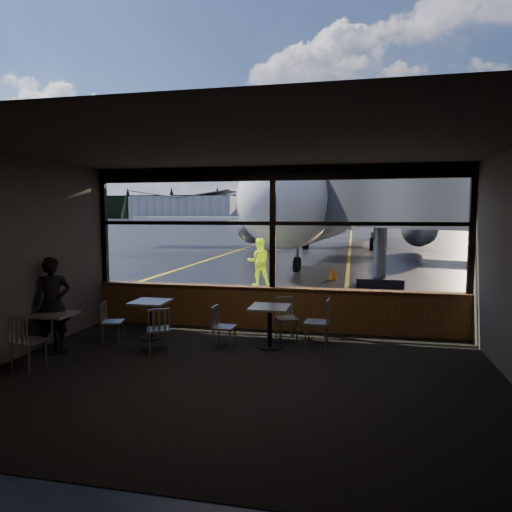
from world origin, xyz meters
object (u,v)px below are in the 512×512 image
(chair_mid_w, at_px, (113,322))
(cafe_table_left, at_px, (56,333))
(airliner, at_px, (337,168))
(cone_wing, at_px, (264,251))
(passenger, at_px, (53,304))
(chair_near_n, at_px, (287,319))
(chair_left_s, at_px, (28,342))
(jet_bridge, at_px, (416,214))
(ground_crew, at_px, (259,262))
(cafe_table_mid, at_px, (151,320))
(cone_nose, at_px, (333,273))
(chair_near_w, at_px, (224,328))
(chair_near_e, at_px, (317,323))
(chair_mid_s, at_px, (159,330))
(cafe_table_near, at_px, (270,327))

(chair_mid_w, bearing_deg, cafe_table_left, -53.59)
(airliner, height_order, cone_wing, airliner)
(airliner, distance_m, passenger, 25.35)
(chair_near_n, bearing_deg, chair_left_s, 9.37)
(jet_bridge, height_order, cafe_table_left, jet_bridge)
(chair_mid_w, distance_m, ground_crew, 7.69)
(cafe_table_mid, bearing_deg, cone_nose, 70.77)
(ground_crew, bearing_deg, cone_nose, -156.78)
(cafe_table_mid, relative_size, chair_near_w, 0.94)
(chair_left_s, distance_m, cone_nose, 12.12)
(cone_wing, bearing_deg, chair_mid_w, -87.60)
(chair_near_n, bearing_deg, passenger, -4.32)
(chair_near_e, distance_m, cone_nose, 9.14)
(chair_mid_w, bearing_deg, chair_mid_s, 55.88)
(cafe_table_left, distance_m, chair_near_w, 3.04)
(chair_near_e, xyz_separation_m, cone_wing, (-4.74, 19.17, -0.23))
(cone_nose, bearing_deg, airliner, 91.54)
(cone_nose, relative_size, cone_wing, 1.02)
(cafe_table_left, distance_m, chair_mid_s, 1.88)
(airliner, xyz_separation_m, cafe_table_near, (-0.39, -23.60, -5.22))
(chair_left_s, height_order, cone_wing, chair_left_s)
(chair_near_e, height_order, chair_mid_s, chair_near_e)
(ground_crew, bearing_deg, chair_mid_s, 72.10)
(cafe_table_left, height_order, ground_crew, ground_crew)
(cafe_table_near, relative_size, chair_near_e, 0.84)
(chair_near_w, distance_m, chair_near_n, 1.35)
(chair_mid_s, distance_m, cone_nose, 10.43)
(chair_near_e, xyz_separation_m, chair_left_s, (-4.44, -2.17, -0.02))
(cafe_table_left, height_order, chair_mid_s, chair_mid_s)
(jet_bridge, bearing_deg, chair_left_s, -128.38)
(chair_near_e, height_order, passenger, passenger)
(cafe_table_left, bearing_deg, airliner, 80.49)
(cone_wing, bearing_deg, chair_near_w, -81.12)
(passenger, relative_size, cone_nose, 3.56)
(chair_near_e, bearing_deg, airliner, 4.53)
(cafe_table_mid, distance_m, passenger, 1.84)
(chair_near_e, relative_size, chair_left_s, 1.04)
(cafe_table_mid, bearing_deg, chair_near_e, 1.47)
(cafe_table_mid, distance_m, cone_nose, 9.77)
(cafe_table_near, bearing_deg, chair_near_n, 68.38)
(chair_mid_w, bearing_deg, chair_left_s, -29.97)
(chair_near_w, relative_size, passenger, 0.48)
(chair_left_s, bearing_deg, ground_crew, 86.16)
(airliner, xyz_separation_m, passenger, (-4.28, -24.53, -4.75))
(chair_near_n, xyz_separation_m, ground_crew, (-1.93, 6.69, 0.41))
(cafe_table_left, height_order, passenger, passenger)
(cafe_table_mid, distance_m, cone_wing, 19.31)
(airliner, bearing_deg, jet_bridge, -73.92)
(airliner, height_order, cone_nose, airliner)
(cafe_table_left, bearing_deg, chair_near_w, 15.33)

